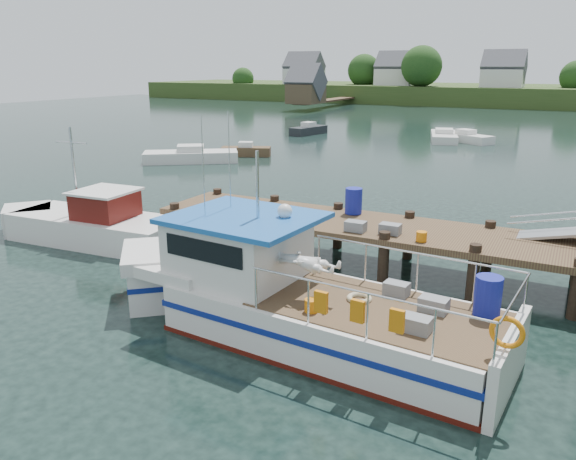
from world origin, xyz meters
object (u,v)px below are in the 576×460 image
at_px(work_boat, 89,224).
at_px(moored_d, 444,136).
at_px(dock, 565,219).
at_px(moored_a, 191,156).
at_px(moored_b, 465,137).
at_px(lobster_boat, 284,295).
at_px(moored_rowboat, 246,151).
at_px(moored_e, 309,130).

bearing_deg(work_boat, moored_d, 77.83).
height_order(dock, moored_d, dock).
distance_m(moored_a, moored_b, 23.32).
distance_m(dock, lobster_boat, 7.85).
height_order(dock, moored_a, dock).
height_order(dock, lobster_boat, lobster_boat).
relative_size(moored_a, moored_d, 0.99).
height_order(moored_rowboat, moored_b, moored_b).
bearing_deg(moored_e, work_boat, -76.18).
xyz_separation_m(moored_a, moored_d, (12.36, 18.63, -0.04)).
height_order(dock, moored_rowboat, dock).
height_order(lobster_boat, moored_e, lobster_boat).
relative_size(dock, moored_d, 2.66).
bearing_deg(dock, work_boat, -172.04).
relative_size(moored_d, moored_e, 1.46).
distance_m(moored_rowboat, moored_d, 18.11).
bearing_deg(dock, moored_a, 148.96).
height_order(dock, work_boat, dock).
height_order(lobster_boat, moored_rowboat, lobster_boat).
bearing_deg(moored_b, work_boat, -105.53).
bearing_deg(moored_d, moored_e, -159.02).
distance_m(lobster_boat, moored_rowboat, 27.20).
distance_m(dock, moored_rowboat, 27.08).
bearing_deg(moored_rowboat, moored_e, 102.21).
relative_size(dock, lobster_boat, 1.56).
bearing_deg(dock, moored_rowboat, 139.85).
bearing_deg(moored_rowboat, moored_b, 55.66).
bearing_deg(dock, moored_b, 104.62).
distance_m(moored_rowboat, moored_b, 19.13).
xyz_separation_m(lobster_boat, moored_b, (-2.71, 37.37, -0.54)).
distance_m(lobster_boat, moored_b, 37.47).
bearing_deg(moored_rowboat, moored_d, 60.18).
relative_size(moored_rowboat, moored_a, 0.59).
bearing_deg(moored_e, moored_d, 7.61).
height_order(work_boat, moored_b, work_boat).
bearing_deg(work_boat, moored_rowboat, 101.65).
bearing_deg(moored_a, work_boat, -80.45).
bearing_deg(moored_a, moored_d, 41.28).
xyz_separation_m(lobster_boat, work_boat, (-9.63, 3.14, -0.28)).
distance_m(moored_a, moored_d, 22.36).
distance_m(moored_a, moored_e, 17.45).
relative_size(lobster_boat, moored_d, 1.71).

